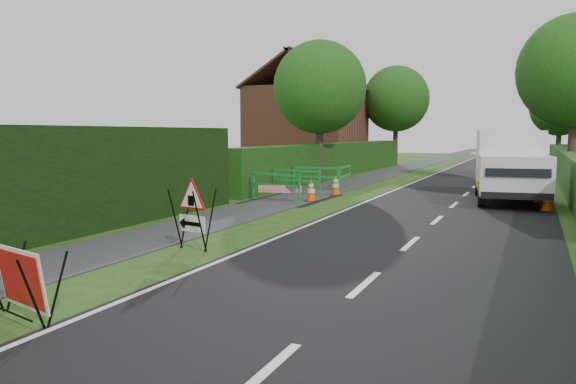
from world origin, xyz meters
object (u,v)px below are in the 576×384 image
(triangle_sign, at_px, (190,208))
(works_van, at_px, (510,164))
(hatchback_car, at_px, (500,163))
(red_rect_sign, at_px, (21,280))

(triangle_sign, height_order, works_van, works_van)
(works_van, bearing_deg, hatchback_car, 87.66)
(red_rect_sign, distance_m, works_van, 16.43)
(triangle_sign, bearing_deg, hatchback_car, 90.27)
(red_rect_sign, xyz_separation_m, hatchback_car, (4.07, 28.14, 0.15))
(red_rect_sign, relative_size, triangle_sign, 0.97)
(triangle_sign, distance_m, hatchback_car, 24.16)
(triangle_sign, relative_size, hatchback_car, 0.31)
(works_van, distance_m, hatchback_car, 12.56)
(red_rect_sign, bearing_deg, hatchback_car, 96.51)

